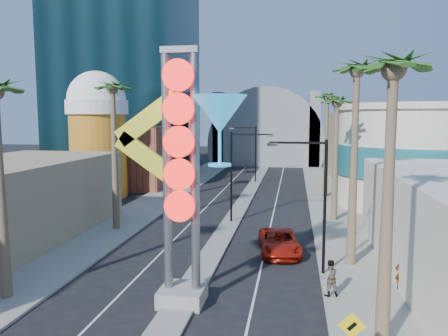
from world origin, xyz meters
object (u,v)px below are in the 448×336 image
Objects in this scene: neon_sign at (197,158)px; red_pickup at (279,242)px; pedestrian_a at (401,273)px; pedestrian_b at (330,278)px.

red_pickup is at bearing 67.63° from neon_sign.
pedestrian_b is at bearing 24.63° from pedestrian_a.
neon_sign reaches higher than pedestrian_b.
pedestrian_b is (6.48, 1.75, -6.21)m from neon_sign.
red_pickup is 7.72m from pedestrian_b.
pedestrian_a is (6.64, -5.68, 0.23)m from red_pickup.
pedestrian_a reaches higher than red_pickup.
pedestrian_b is at bearing 15.12° from neon_sign.
neon_sign reaches higher than pedestrian_a.
pedestrian_b is (2.81, -7.19, 0.31)m from red_pickup.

